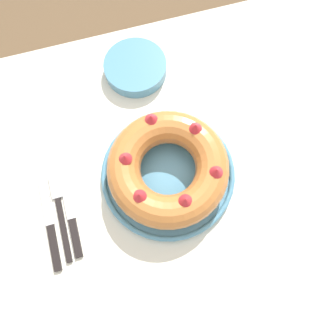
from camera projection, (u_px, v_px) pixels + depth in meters
name	position (u px, v px, depth m)	size (l,w,h in m)	color
ground_plane	(164.00, 227.00, 1.46)	(8.00, 8.00, 0.00)	brown
dining_table	(160.00, 198.00, 0.85)	(1.44, 0.93, 0.72)	silver
serving_dish	(168.00, 174.00, 0.77)	(0.31, 0.31, 0.02)	#518EB2
bundt_cake	(168.00, 168.00, 0.72)	(0.27, 0.27, 0.09)	#C67538
fork	(60.00, 210.00, 0.75)	(0.02, 0.21, 0.01)	black
serving_knife	(51.00, 227.00, 0.74)	(0.02, 0.23, 0.01)	black
cake_knife	(72.00, 221.00, 0.74)	(0.02, 0.19, 0.01)	black
side_bowl	(136.00, 68.00, 0.85)	(0.16, 0.16, 0.03)	#518EB2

